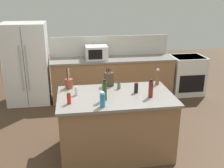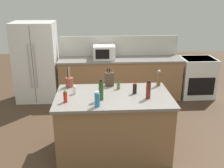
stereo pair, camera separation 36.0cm
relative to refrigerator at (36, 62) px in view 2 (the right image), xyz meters
name	(u,v)px [view 2 (the right image)]	position (x,y,z in m)	size (l,w,h in m)	color
ground_plane	(113,150)	(1.59, -2.25, -0.88)	(14.00, 14.00, 0.00)	#473323
back_counter_run	(120,78)	(1.89, -0.05, -0.41)	(2.79, 0.66, 0.94)	#936B47
wall_backsplash	(119,46)	(1.89, 0.27, 0.29)	(2.75, 0.03, 0.46)	beige
kitchen_island	(113,124)	(1.59, -2.25, -0.41)	(1.69, 1.03, 0.94)	#936B47
refrigerator	(36,62)	(0.00, 0.00, 0.00)	(0.91, 0.75, 1.76)	white
range_oven	(197,77)	(3.70, -0.05, -0.41)	(0.76, 0.65, 0.92)	white
microwave	(104,52)	(1.52, -0.05, 0.21)	(0.48, 0.39, 0.30)	white
knife_block	(109,79)	(1.55, -1.83, 0.17)	(0.14, 0.12, 0.29)	#4C3828
utensil_crock	(69,82)	(0.91, -1.85, 0.14)	(0.12, 0.12, 0.32)	brown
vinegar_bottle	(148,90)	(2.07, -2.40, 0.19)	(0.07, 0.07, 0.27)	maroon
spice_jar_oregano	(118,85)	(1.68, -1.99, 0.12)	(0.05, 0.05, 0.12)	#567038
olive_oil_bottle	(101,90)	(1.41, -2.41, 0.20)	(0.06, 0.06, 0.30)	#2D4C1E
pepper_grinder	(159,78)	(2.33, -1.88, 0.18)	(0.06, 0.06, 0.26)	brown
dish_soap_bottle	(97,99)	(1.35, -2.63, 0.16)	(0.07, 0.07, 0.21)	#3384BC
soy_sauce_bottle	(135,89)	(1.91, -2.19, 0.13)	(0.06, 0.06, 0.16)	black
salt_shaker	(75,90)	(1.02, -2.17, 0.12)	(0.05, 0.05, 0.13)	silver
hot_sauce_bottle	(65,97)	(0.92, -2.46, 0.14)	(0.05, 0.05, 0.16)	red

